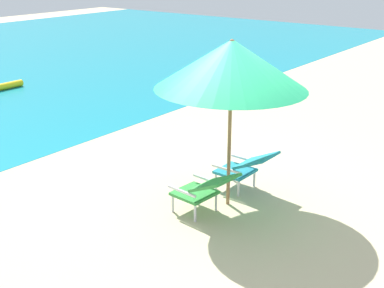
% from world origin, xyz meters
% --- Properties ---
extents(ground_plane, '(40.00, 40.00, 0.00)m').
position_xyz_m(ground_plane, '(0.00, 4.00, 0.00)').
color(ground_plane, '#CCB78E').
extents(lounge_chair_left, '(0.60, 0.91, 0.68)m').
position_xyz_m(lounge_chair_left, '(-0.55, -0.07, 0.40)').
color(lounge_chair_left, '#338E3D').
rests_on(lounge_chair_left, ground_plane).
extents(lounge_chair_right, '(0.56, 0.88, 0.68)m').
position_xyz_m(lounge_chair_right, '(0.46, -0.09, 0.40)').
color(lounge_chair_right, teal).
rests_on(lounge_chair_right, ground_plane).
extents(beach_umbrella_center, '(2.87, 2.87, 2.38)m').
position_xyz_m(beach_umbrella_center, '(-0.06, -0.14, 2.04)').
color(beach_umbrella_center, olive).
rests_on(beach_umbrella_center, ground_plane).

